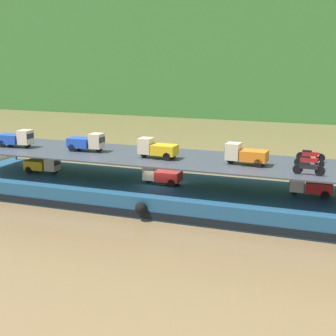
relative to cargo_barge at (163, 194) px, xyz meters
name	(u,v)px	position (x,y,z in m)	size (l,w,h in m)	color
ground_plane	(164,204)	(0.00, 0.03, -0.75)	(400.00, 400.00, 0.00)	brown
hillside_far_bank	(292,4)	(0.00, 63.80, 18.81)	(121.86, 33.79, 34.73)	#387533
cargo_barge	(163,194)	(0.00, 0.00, 0.00)	(32.38, 8.17, 1.50)	navy
cargo_rack	(163,157)	(0.00, 0.03, 2.69)	(30.78, 6.73, 2.00)	#383D47
mini_truck_lower_stern	(43,164)	(-10.04, -0.20, 1.44)	(2.77, 1.26, 1.38)	gold
mini_truck_lower_aft	(162,175)	(-0.11, -0.07, 1.44)	(2.74, 1.21, 1.38)	red
mini_truck_lower_mid	(310,186)	(10.12, 0.60, 1.44)	(2.79, 1.28, 1.38)	red
mini_truck_upper_stern	(16,138)	(-12.10, -0.58, 3.44)	(2.77, 1.25, 1.38)	#1E47B7
mini_truck_upper_mid	(87,142)	(-6.10, -0.12, 3.44)	(2.75, 1.22, 1.38)	#1E47B7
mini_truck_upper_fore	(157,148)	(-0.23, -0.63, 3.44)	(2.76, 1.24, 1.38)	gold
mini_truck_upper_bow	(246,154)	(5.99, -0.48, 3.44)	(2.78, 1.27, 1.38)	orange
motorcycle_upper_port	(308,168)	(10.13, -1.99, 3.18)	(1.90, 0.55, 0.87)	black
motorcycle_upper_centre	(309,161)	(9.97, 0.03, 3.18)	(1.90, 0.55, 0.87)	black
motorcycle_upper_stbd	(310,155)	(9.87, 2.05, 3.18)	(1.90, 0.55, 0.87)	black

